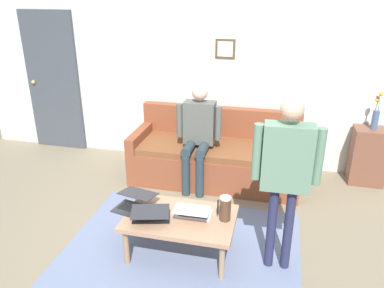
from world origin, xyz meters
TOP-DOWN VIEW (x-y plane):
  - ground_plane at (0.00, 0.00)m, footprint 7.68×7.68m
  - area_rug at (-0.12, 0.08)m, footprint 2.22×2.04m
  - back_wall at (-0.00, -2.20)m, footprint 7.04×0.11m
  - interior_door at (2.39, -2.11)m, footprint 0.82×0.09m
  - couch at (-0.17, -1.59)m, footprint 2.10×0.85m
  - coffee_table at (-0.12, -0.02)m, footprint 1.00×0.64m
  - laptop_left at (-0.23, -0.05)m, footprint 0.32×0.31m
  - laptop_center at (0.12, 0.08)m, footprint 0.40×0.38m
  - laptop_right at (0.33, -0.06)m, footprint 0.40×0.40m
  - french_press at (-0.52, -0.07)m, footprint 0.12×0.10m
  - side_shelf at (-2.05, -1.94)m, footprint 0.42×0.32m
  - flower_vase at (-2.05, -1.94)m, footprint 0.08×0.10m
  - person_standing at (-1.01, -0.04)m, footprint 0.56×0.19m
  - person_seated at (0.02, -1.37)m, footprint 0.55×0.51m

SIDE VIEW (x-z plane):
  - ground_plane at x=0.00m, z-range 0.00..0.00m
  - area_rug at x=-0.12m, z-range 0.00..0.01m
  - couch at x=-0.17m, z-range -0.13..0.75m
  - coffee_table at x=-0.12m, z-range 0.16..0.56m
  - side_shelf at x=-2.05m, z-range 0.00..0.73m
  - laptop_left at x=-0.23m, z-range 0.39..0.50m
  - laptop_center at x=0.12m, z-range 0.38..0.51m
  - laptop_right at x=0.33m, z-range 0.38..0.52m
  - french_press at x=-0.52m, z-range 0.39..0.64m
  - person_seated at x=0.02m, z-range 0.09..1.37m
  - flower_vase at x=-2.05m, z-range 0.66..1.13m
  - person_standing at x=-1.01m, z-range 0.22..1.79m
  - interior_door at x=2.39m, z-range 0.00..2.05m
  - back_wall at x=0.00m, z-range 0.00..2.70m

